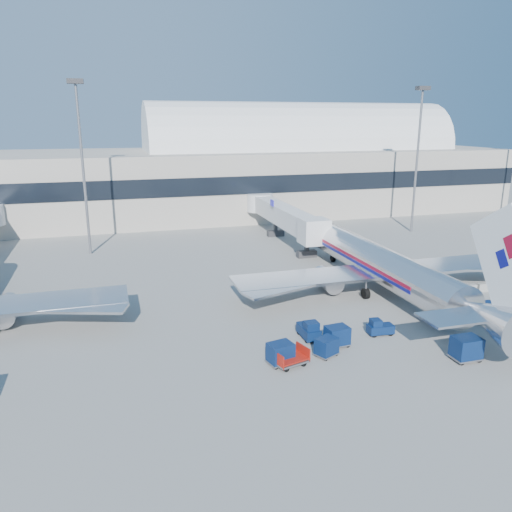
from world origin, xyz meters
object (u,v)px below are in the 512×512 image
object	(u,v)px
mast_west	(81,143)
barrier_mid	(489,287)
tug_right	(436,314)
cart_train_a	(337,336)
mast_east	(419,139)
cart_train_b	(327,346)
cart_solo_near	(466,348)
cart_solo_far	(485,312)
cart_open_red	(290,360)
airliner_main	(385,266)
tug_left	(309,330)
jetbridge_near	(280,214)
tug_lead	(379,327)
barrier_near	(463,289)
cart_train_c	(281,353)

from	to	relation	value
mast_west	barrier_mid	bearing A→B (deg)	-34.14
tug_right	cart_train_a	xyz separation A→B (m)	(-10.85, -2.25, 0.27)
mast_east	cart_train_b	size ratio (longest dim) A/B	10.90
mast_east	mast_west	bearing A→B (deg)	180.00
barrier_mid	cart_solo_near	distance (m)	18.36
cart_solo_far	cart_open_red	bearing A→B (deg)	-173.13
airliner_main	tug_left	world-z (taller)	airliner_main
airliner_main	cart_train_b	distance (m)	16.69
tug_right	tug_left	distance (m)	12.47
jetbridge_near	mast_west	world-z (taller)	mast_west
tug_right	cart_solo_far	world-z (taller)	cart_solo_far
airliner_main	tug_right	size ratio (longest dim) A/B	16.25
jetbridge_near	tug_lead	world-z (taller)	jetbridge_near
barrier_near	barrier_mid	bearing A→B (deg)	0.00
mast_east	airliner_main	bearing A→B (deg)	-128.11
barrier_mid	cart_open_red	xyz separation A→B (m)	(-26.24, -9.84, 0.03)
tug_right	cart_train_a	world-z (taller)	cart_train_a
mast_west	cart_solo_far	world-z (taller)	mast_west
mast_east	cart_solo_far	size ratio (longest dim) A/B	10.99
tug_lead	cart_train_b	xyz separation A→B (m)	(-5.96, -2.41, 0.15)
cart_train_b	cart_train_c	bearing A→B (deg)	158.01
jetbridge_near	cart_train_c	size ratio (longest dim) A/B	12.80
barrier_mid	cart_solo_far	bearing A→B (deg)	-133.10
jetbridge_near	barrier_near	world-z (taller)	jetbridge_near
airliner_main	barrier_near	bearing A→B (deg)	-17.39
jetbridge_near	mast_east	world-z (taller)	mast_east
barrier_mid	cart_train_b	size ratio (longest dim) A/B	1.45
barrier_mid	cart_train_c	distance (m)	28.48
barrier_mid	tug_left	world-z (taller)	tug_left
barrier_near	cart_solo_near	distance (m)	16.16
tug_right	tug_left	world-z (taller)	tug_left
cart_train_b	cart_open_red	distance (m)	3.29
cart_train_a	cart_solo_near	world-z (taller)	cart_solo_near
mast_west	tug_lead	bearing A→B (deg)	-55.12
airliner_main	jetbridge_near	bearing A→B (deg)	95.22
jetbridge_near	cart_train_b	xyz separation A→B (m)	(-9.33, -37.98, -3.14)
tug_lead	cart_train_c	distance (m)	10.16
mast_west	cart_solo_near	size ratio (longest dim) A/B	10.69
cart_solo_far	cart_train_b	bearing A→B (deg)	-173.82
cart_train_a	tug_left	bearing A→B (deg)	123.55
barrier_mid	cart_open_red	size ratio (longest dim) A/B	1.05
jetbridge_near	barrier_mid	distance (m)	32.09
barrier_near	tug_right	xyz separation A→B (m)	(-7.34, -5.53, 0.17)
cart_train_b	cart_train_a	bearing A→B (deg)	16.46
jetbridge_near	tug_right	xyz separation A→B (m)	(3.06, -34.34, -3.31)
barrier_near	cart_solo_far	distance (m)	7.73
airliner_main	cart_open_red	xyz separation A→B (m)	(-14.94, -12.34, -2.45)
jetbridge_near	cart_train_c	bearing A→B (deg)	-109.00
mast_west	tug_left	distance (m)	40.87
barrier_mid	cart_train_a	bearing A→B (deg)	-160.09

